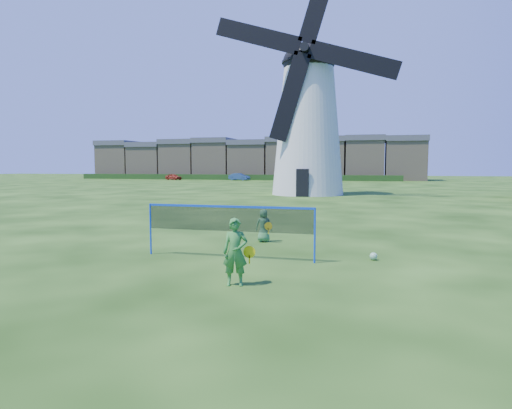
{
  "coord_description": "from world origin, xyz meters",
  "views": [
    {
      "loc": [
        3.61,
        -12.63,
        2.71
      ],
      "look_at": [
        0.2,
        0.5,
        1.5
      ],
      "focal_mm": 30.98,
      "sensor_mm": 36.0,
      "label": 1
    }
  ],
  "objects_px": {
    "car_right": "(239,177)",
    "play_ball": "(373,256)",
    "badminton_net": "(229,220)",
    "car_left": "(173,177)",
    "player_girl": "(235,252)",
    "player_boy": "(264,225)",
    "windmill": "(308,119)"
  },
  "relations": [
    {
      "from": "player_girl",
      "to": "car_left",
      "type": "bearing_deg",
      "value": 104.46
    },
    {
      "from": "badminton_net",
      "to": "player_boy",
      "type": "distance_m",
      "value": 3.04
    },
    {
      "from": "car_right",
      "to": "player_boy",
      "type": "bearing_deg",
      "value": -148.33
    },
    {
      "from": "player_girl",
      "to": "play_ball",
      "type": "bearing_deg",
      "value": 37.71
    },
    {
      "from": "player_girl",
      "to": "player_boy",
      "type": "height_order",
      "value": "player_girl"
    },
    {
      "from": "badminton_net",
      "to": "player_girl",
      "type": "xyz_separation_m",
      "value": [
        1.05,
        -2.74,
        -0.38
      ]
    },
    {
      "from": "windmill",
      "to": "player_boy",
      "type": "relative_size",
      "value": 17.7
    },
    {
      "from": "badminton_net",
      "to": "player_boy",
      "type": "xyz_separation_m",
      "value": [
        0.33,
        2.97,
        -0.56
      ]
    },
    {
      "from": "player_girl",
      "to": "play_ball",
      "type": "relative_size",
      "value": 6.95
    },
    {
      "from": "badminton_net",
      "to": "car_left",
      "type": "xyz_separation_m",
      "value": [
        -31.27,
        63.0,
        -0.56
      ]
    },
    {
      "from": "play_ball",
      "to": "car_right",
      "type": "relative_size",
      "value": 0.06
    },
    {
      "from": "player_girl",
      "to": "player_boy",
      "type": "distance_m",
      "value": 5.76
    },
    {
      "from": "player_boy",
      "to": "badminton_net",
      "type": "bearing_deg",
      "value": 72.87
    },
    {
      "from": "badminton_net",
      "to": "car_right",
      "type": "distance_m",
      "value": 67.19
    },
    {
      "from": "player_girl",
      "to": "player_boy",
      "type": "relative_size",
      "value": 1.31
    },
    {
      "from": "windmill",
      "to": "badminton_net",
      "type": "height_order",
      "value": "windmill"
    },
    {
      "from": "car_left",
      "to": "player_boy",
      "type": "bearing_deg",
      "value": -128.62
    },
    {
      "from": "badminton_net",
      "to": "player_girl",
      "type": "distance_m",
      "value": 2.96
    },
    {
      "from": "windmill",
      "to": "badminton_net",
      "type": "relative_size",
      "value": 4.09
    },
    {
      "from": "windmill",
      "to": "player_girl",
      "type": "xyz_separation_m",
      "value": [
        2.75,
        -31.52,
        -6.15
      ]
    },
    {
      "from": "windmill",
      "to": "player_boy",
      "type": "bearing_deg",
      "value": -85.51
    },
    {
      "from": "car_right",
      "to": "play_ball",
      "type": "bearing_deg",
      "value": -145.84
    },
    {
      "from": "windmill",
      "to": "car_right",
      "type": "xyz_separation_m",
      "value": [
        -17.32,
        35.66,
        -6.27
      ]
    },
    {
      "from": "play_ball",
      "to": "car_left",
      "type": "xyz_separation_m",
      "value": [
        -35.36,
        62.19,
        0.47
      ]
    },
    {
      "from": "play_ball",
      "to": "player_boy",
      "type": "bearing_deg",
      "value": 150.09
    },
    {
      "from": "player_boy",
      "to": "car_right",
      "type": "height_order",
      "value": "car_right"
    },
    {
      "from": "player_boy",
      "to": "player_girl",
      "type": "bearing_deg",
      "value": 86.46
    },
    {
      "from": "car_left",
      "to": "car_right",
      "type": "bearing_deg",
      "value": -59.68
    },
    {
      "from": "car_left",
      "to": "player_girl",
      "type": "bearing_deg",
      "value": -130.21
    },
    {
      "from": "windmill",
      "to": "car_left",
      "type": "bearing_deg",
      "value": 130.83
    },
    {
      "from": "play_ball",
      "to": "car_right",
      "type": "bearing_deg",
      "value": 109.96
    },
    {
      "from": "play_ball",
      "to": "car_right",
      "type": "distance_m",
      "value": 67.7
    }
  ]
}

